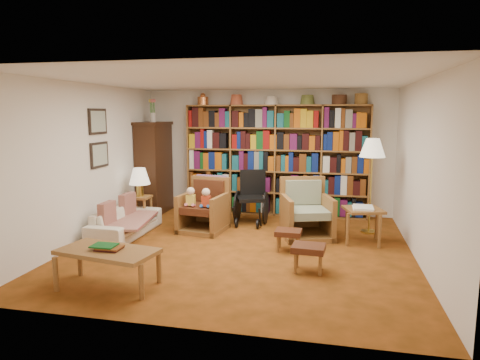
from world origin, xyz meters
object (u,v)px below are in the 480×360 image
(armchair_sage, at_px, (307,214))
(floor_lamp, at_px, (372,152))
(sofa, at_px, (126,222))
(armchair_leather, at_px, (205,208))
(coffee_table, at_px, (108,254))
(side_table_lamp, at_px, (140,204))
(footstool_b, at_px, (309,250))
(footstool_a, at_px, (288,234))
(side_table_papers, at_px, (363,214))
(wheelchair, at_px, (251,199))

(armchair_sage, bearing_deg, floor_lamp, 22.09)
(sofa, distance_m, armchair_leather, 1.36)
(armchair_sage, height_order, coffee_table, armchair_sage)
(side_table_lamp, distance_m, footstool_b, 3.68)
(armchair_leather, bearing_deg, footstool_a, -29.30)
(side_table_papers, bearing_deg, footstool_b, -118.02)
(side_table_lamp, bearing_deg, floor_lamp, 3.51)
(floor_lamp, distance_m, coffee_table, 4.54)
(armchair_sage, xyz_separation_m, footstool_b, (0.12, -1.66, -0.08))
(wheelchair, bearing_deg, coffee_table, -108.25)
(wheelchair, xyz_separation_m, footstool_b, (1.19, -2.29, -0.16))
(floor_lamp, xyz_separation_m, coffee_table, (-3.19, -3.08, -0.99))
(footstool_a, bearing_deg, wheelchair, 119.34)
(floor_lamp, height_order, footstool_a, floor_lamp)
(footstool_b, bearing_deg, sofa, 161.68)
(sofa, height_order, footstool_a, sofa)
(armchair_sage, height_order, floor_lamp, floor_lamp)
(side_table_lamp, distance_m, side_table_papers, 3.98)
(side_table_papers, bearing_deg, footstool_a, -149.36)
(side_table_lamp, distance_m, floor_lamp, 4.24)
(side_table_lamp, bearing_deg, footstool_a, -20.04)
(armchair_sage, bearing_deg, sofa, -168.00)
(footstool_b, bearing_deg, armchair_leather, 138.88)
(sofa, height_order, side_table_papers, side_table_papers)
(sofa, distance_m, floor_lamp, 4.31)
(footstool_a, relative_size, footstool_b, 0.88)
(footstool_b, relative_size, coffee_table, 0.36)
(armchair_sage, bearing_deg, side_table_papers, -14.07)
(side_table_lamp, distance_m, armchair_sage, 3.08)
(side_table_papers, xyz_separation_m, footstool_a, (-1.10, -0.65, -0.21))
(sofa, distance_m, side_table_lamp, 0.82)
(armchair_sage, bearing_deg, side_table_lamp, 176.90)
(sofa, bearing_deg, wheelchair, -55.51)
(armchair_leather, relative_size, floor_lamp, 0.58)
(footstool_a, height_order, coffee_table, coffee_table)
(side_table_papers, bearing_deg, wheelchair, 156.35)
(floor_lamp, height_order, coffee_table, floor_lamp)
(floor_lamp, relative_size, footstool_b, 3.67)
(side_table_lamp, xyz_separation_m, coffee_table, (0.92, -2.83, 0.03))
(armchair_leather, height_order, floor_lamp, floor_lamp)
(armchair_leather, distance_m, floor_lamp, 3.02)
(sofa, bearing_deg, footstool_b, -107.43)
(side_table_lamp, distance_m, armchair_leather, 1.30)
(side_table_lamp, xyz_separation_m, floor_lamp, (4.11, 0.25, 1.02))
(sofa, height_order, coffee_table, coffee_table)
(sofa, relative_size, side_table_papers, 2.35)
(sofa, height_order, armchair_sage, armchair_sage)
(sofa, relative_size, armchair_sage, 1.56)
(floor_lamp, relative_size, side_table_papers, 2.40)
(side_table_papers, height_order, footstool_b, side_table_papers)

